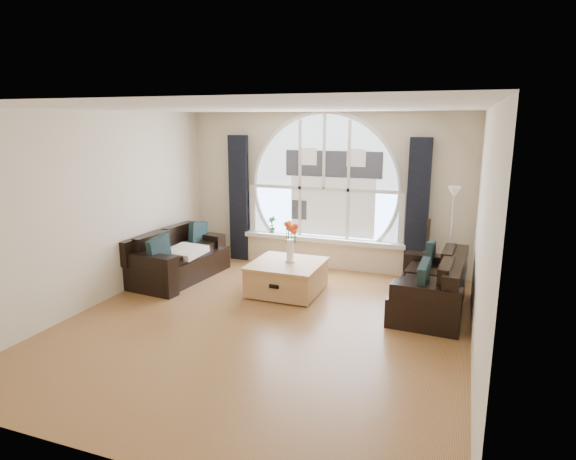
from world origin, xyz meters
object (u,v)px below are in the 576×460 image
object	(u,v)px
coffee_chest	(287,276)
guitar	(427,250)
sofa_right	(430,282)
potted_plant	(272,225)
floor_lamp	(451,239)
sofa_left	(178,255)
vase_flowers	(290,237)

from	to	relation	value
coffee_chest	guitar	bearing A→B (deg)	33.49
sofa_right	potted_plant	size ratio (longest dim) A/B	5.50
sofa_right	floor_lamp	xyz separation A→B (m)	(0.21, 0.98, 0.40)
sofa_left	coffee_chest	size ratio (longest dim) A/B	1.68
vase_flowers	potted_plant	world-z (taller)	vase_flowers
sofa_left	guitar	size ratio (longest dim) A/B	1.66
sofa_right	guitar	distance (m)	1.24
sofa_right	potted_plant	bearing A→B (deg)	157.50
floor_lamp	coffee_chest	bearing A→B (deg)	-156.25
coffee_chest	floor_lamp	xyz separation A→B (m)	(2.29, 1.01, 0.54)
sofa_left	potted_plant	distance (m)	1.82
vase_flowers	guitar	bearing A→B (deg)	32.38
vase_flowers	floor_lamp	world-z (taller)	floor_lamp
vase_flowers	floor_lamp	size ratio (longest dim) A/B	0.44
sofa_right	vase_flowers	size ratio (longest dim) A/B	2.43
sofa_left	floor_lamp	xyz separation A→B (m)	(4.20, 0.99, 0.40)
vase_flowers	sofa_right	bearing A→B (deg)	-0.57
coffee_chest	potted_plant	xyz separation A→B (m)	(-0.82, 1.43, 0.45)
coffee_chest	floor_lamp	world-z (taller)	floor_lamp
coffee_chest	potted_plant	world-z (taller)	potted_plant
coffee_chest	sofa_left	bearing A→B (deg)	-179.91
guitar	sofa_right	bearing A→B (deg)	-83.66
guitar	floor_lamp	bearing A→B (deg)	-35.84
sofa_right	floor_lamp	size ratio (longest dim) A/B	1.06
vase_flowers	potted_plant	bearing A→B (deg)	121.57
coffee_chest	vase_flowers	world-z (taller)	vase_flowers
floor_lamp	guitar	xyz separation A→B (m)	(-0.34, 0.25, -0.27)
guitar	potted_plant	bearing A→B (deg)	176.31
guitar	potted_plant	distance (m)	2.77
guitar	sofa_left	bearing A→B (deg)	-162.19
sofa_left	vase_flowers	bearing A→B (deg)	6.77
sofa_left	vase_flowers	distance (m)	2.00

